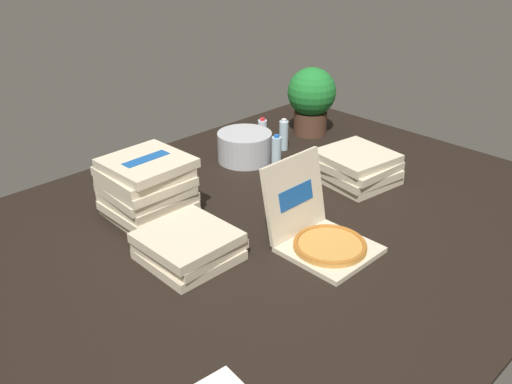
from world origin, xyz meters
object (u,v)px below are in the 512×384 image
pizza_stack_right_mid (357,168)px  ice_bucket (245,147)px  water_bottle_0 (276,152)px  water_bottle_2 (262,134)px  open_pizza_box (320,233)px  pizza_stack_right_near (147,188)px  potted_plant (311,98)px  pizza_stack_right_far (189,246)px  water_bottle_1 (284,135)px

pizza_stack_right_mid → ice_bucket: bearing=109.9°
pizza_stack_right_mid → water_bottle_0: bearing=110.9°
water_bottle_0 → water_bottle_2: 0.30m
open_pizza_box → pizza_stack_right_near: 0.87m
ice_bucket → water_bottle_0: (0.06, -0.20, 0.01)m
ice_bucket → potted_plant: bearing=1.7°
pizza_stack_right_mid → potted_plant: bearing=59.9°
pizza_stack_right_far → water_bottle_0: water_bottle_0 is taller
ice_bucket → water_bottle_0: size_ratio=1.62×
ice_bucket → water_bottle_2: bearing=15.8°
pizza_stack_right_near → water_bottle_2: 1.05m
ice_bucket → pizza_stack_right_mid: bearing=-70.1°
pizza_stack_right_near → open_pizza_box: bearing=-63.5°
water_bottle_2 → potted_plant: bearing=-5.6°
open_pizza_box → ice_bucket: 1.04m
water_bottle_2 → potted_plant: size_ratio=0.45×
pizza_stack_right_near → potted_plant: potted_plant is taller
water_bottle_2 → ice_bucket: bearing=-164.2°
pizza_stack_right_far → potted_plant: (1.54, 0.62, 0.19)m
water_bottle_0 → water_bottle_1: same height
water_bottle_1 → pizza_stack_right_mid: bearing=-95.2°
water_bottle_0 → water_bottle_1: size_ratio=1.00×
pizza_stack_right_near → water_bottle_0: 0.88m
pizza_stack_right_near → water_bottle_2: pizza_stack_right_near is taller
pizza_stack_right_mid → water_bottle_2: size_ratio=2.08×
pizza_stack_right_far → pizza_stack_right_near: bearing=78.1°
pizza_stack_right_far → pizza_stack_right_mid: 1.15m
potted_plant → open_pizza_box: bearing=-137.8°
pizza_stack_right_mid → water_bottle_0: water_bottle_0 is taller
open_pizza_box → water_bottle_2: (0.64, 1.00, 0.02)m
water_bottle_0 → open_pizza_box: bearing=-123.6°
potted_plant → pizza_stack_right_far: bearing=-158.0°
ice_bucket → potted_plant: size_ratio=0.73×
pizza_stack_right_far → ice_bucket: bearing=33.7°
water_bottle_1 → potted_plant: potted_plant is taller
pizza_stack_right_far → pizza_stack_right_mid: size_ratio=0.93×
pizza_stack_right_mid → open_pizza_box: bearing=-156.9°
potted_plant → pizza_stack_right_mid: bearing=-120.1°
pizza_stack_right_far → open_pizza_box: bearing=-35.3°
pizza_stack_right_near → water_bottle_1: (1.11, 0.12, -0.06)m
water_bottle_1 → water_bottle_2: (-0.08, 0.11, 0.00)m
pizza_stack_right_far → water_bottle_0: (0.97, 0.40, 0.03)m
ice_bucket → water_bottle_0: bearing=-72.4°
water_bottle_2 → pizza_stack_right_far: bearing=-149.3°
pizza_stack_right_mid → ice_bucket: same height
ice_bucket → pizza_stack_right_near: bearing=-168.4°
pizza_stack_right_far → ice_bucket: ice_bucket is taller
pizza_stack_right_near → water_bottle_2: bearing=12.5°
pizza_stack_right_near → water_bottle_2: (1.02, 0.23, -0.06)m
pizza_stack_right_near → water_bottle_1: bearing=6.1°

